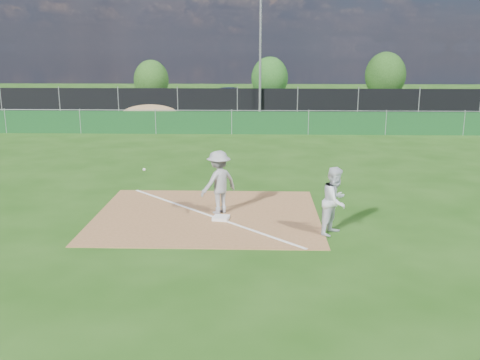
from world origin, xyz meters
The scene contains 17 objects.
ground centered at (0.00, 10.00, 0.00)m, with size 90.00×90.00×0.00m, color #1C450E.
infield_dirt centered at (0.00, 1.00, 0.01)m, with size 6.00×5.00×0.02m, color brown.
foul_line centered at (0.00, 1.00, 0.03)m, with size 0.08×7.00×0.01m, color white.
green_fence centered at (0.00, 15.00, 0.60)m, with size 44.00×0.05×1.20m, color #103D18.
dirt_mound centered at (-5.00, 18.50, 0.58)m, with size 3.38×2.60×1.17m, color olive.
black_fence centered at (0.00, 23.00, 0.90)m, with size 46.00×0.04×1.80m, color black.
parking_lot centered at (0.00, 28.00, 0.01)m, with size 46.00×9.00×0.01m, color black.
light_pole centered at (1.50, 22.70, 4.00)m, with size 0.16×0.16×8.00m, color slate.
first_base centered at (0.40, 0.61, 0.06)m, with size 0.40×0.40×0.08m, color white.
play_at_first centered at (0.31, 1.20, 0.88)m, with size 2.71×1.23×1.73m.
runner centered at (3.23, -0.34, 0.83)m, with size 0.81×0.63×1.67m, color silver.
car_left centered at (-5.97, 27.05, 0.78)m, with size 1.81×4.51×1.54m, color #929599.
car_mid centered at (-0.55, 27.64, 0.76)m, with size 1.58×4.52×1.49m, color black.
car_right centered at (6.08, 28.28, 0.67)m, with size 1.86×4.57×1.33m, color black.
tree_left centered at (-7.58, 32.42, 1.77)m, with size 2.91×2.91×3.45m.
tree_mid centered at (2.37, 33.48, 1.90)m, with size 3.11×3.11×3.69m.
tree_right centered at (12.34, 34.38, 2.11)m, with size 3.45×3.45×4.09m.
Camera 1 is at (1.34, -12.78, 4.42)m, focal length 40.00 mm.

